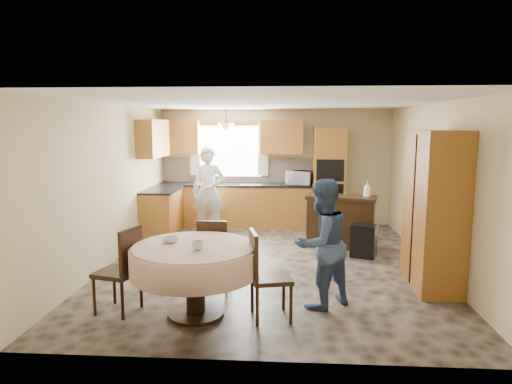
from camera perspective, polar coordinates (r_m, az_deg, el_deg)
The scene contains 36 objects.
floor at distance 7.29m, azimuth 1.67°, elevation -8.94°, with size 5.00×6.00×0.01m, color brown.
ceiling at distance 6.97m, azimuth 1.76°, elevation 11.08°, with size 5.00×6.00×0.01m, color white.
wall_back at distance 10.00m, azimuth 2.34°, elevation 3.11°, with size 5.00×0.02×2.50m, color tan.
wall_front at distance 4.07m, azimuth 0.16°, elevation -4.76°, with size 5.00×0.02×2.50m, color tan.
wall_left at distance 7.54m, azimuth -17.65°, elevation 0.97°, with size 0.02×6.00×2.50m, color tan.
wall_right at distance 7.37m, azimuth 21.53°, elevation 0.61°, with size 0.02×6.00×2.50m, color tan.
window at distance 10.03m, azimuth -3.39°, elevation 5.13°, with size 1.40×0.03×1.10m, color white.
curtain_left at distance 10.10m, azimuth -7.67°, elevation 5.37°, with size 0.22×0.02×1.15m, color white.
curtain_right at distance 9.91m, azimuth 0.90°, elevation 5.39°, with size 0.22×0.02×1.15m, color white.
base_cab_back at distance 9.87m, azimuth -2.67°, elevation -1.70°, with size 3.30×0.60×0.88m, color #AE722E.
counter_back at distance 9.80m, azimuth -2.69°, elevation 0.94°, with size 3.30×0.64×0.04m, color black.
base_cab_left at distance 9.26m, azimuth -11.64°, elevation -2.55°, with size 0.60×1.20×0.88m, color #AE722E.
counter_left at distance 9.18m, azimuth -11.73°, elevation 0.26°, with size 0.64×1.20×0.04m, color black.
backsplash at distance 10.06m, azimuth -2.51°, elevation 2.74°, with size 3.30×0.02×0.55m, color #C8AD8D.
wall_cab_left at distance 10.06m, azimuth -9.49°, elevation 6.80°, with size 0.85×0.33×0.72m, color #CB8932.
wall_cab_right at distance 9.80m, azimuth 3.23°, elevation 6.86°, with size 0.90×0.33×0.72m, color #CB8932.
wall_cab_side at distance 9.13m, azimuth -12.74°, elevation 6.56°, with size 0.33×1.20×0.72m, color #CB8932.
oven_tower at distance 9.75m, azimuth 9.06°, elevation 1.76°, with size 0.66×0.62×2.12m, color #AE722E.
oven_upper at distance 9.42m, azimuth 9.26°, elevation 2.68°, with size 0.56×0.01×0.45m, color black.
oven_lower at distance 9.48m, azimuth 9.19°, elevation -0.33°, with size 0.56×0.01×0.45m, color black.
pendant at distance 9.54m, azimuth -3.78°, elevation 8.08°, with size 0.36×0.36×0.18m, color beige.
sideboard at distance 8.31m, azimuth 10.56°, elevation -3.83°, with size 1.21×0.50×0.87m, color #331E0E.
space_heater at distance 7.77m, azimuth 13.32°, elevation -5.98°, with size 0.40×0.28×0.55m, color black.
cupboard at distance 6.49m, azimuth 21.41°, elevation -2.15°, with size 0.55×1.10×2.11m, color #AE722E.
dining_table at distance 5.27m, azimuth -7.66°, elevation -8.55°, with size 1.45×1.45×0.83m.
chair_left at distance 5.55m, azimuth -16.29°, elevation -8.86°, with size 0.54×0.54×1.02m.
chair_back at distance 6.07m, azimuth -5.31°, elevation -7.36°, with size 0.42×0.42×0.96m.
chair_right at distance 5.17m, azimuth 0.99°, elevation -9.85°, with size 0.52×0.52×1.01m.
framed_picture at distance 8.34m, azimuth 19.23°, elevation 3.44°, with size 0.06×0.64×0.53m.
microwave at distance 9.67m, azimuth 5.38°, elevation 1.80°, with size 0.52×0.35×0.29m, color silver.
person_sink at distance 9.01m, azimuth -5.98°, elevation 0.05°, with size 0.64×0.42×1.74m, color silver.
person_dining at distance 5.51m, azimuth 8.18°, elevation -6.40°, with size 0.76×0.59×1.55m, color #364C77.
bowl_sideboard at distance 8.19m, azimuth 8.30°, elevation -0.69°, with size 0.19×0.19×0.05m, color #B2B2B2.
bottle_sideboard at distance 8.27m, azimuth 13.73°, elevation 0.21°, with size 0.13×0.13×0.32m, color silver.
cup_table at distance 5.02m, azimuth -7.29°, elevation -6.65°, with size 0.12×0.12×0.10m, color #B2B2B2.
bowl_table at distance 5.39m, azimuth -10.64°, elevation -5.89°, with size 0.18×0.18×0.06m, color #B2B2B2.
Camera 1 is at (0.25, -6.96, 2.18)m, focal length 32.00 mm.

